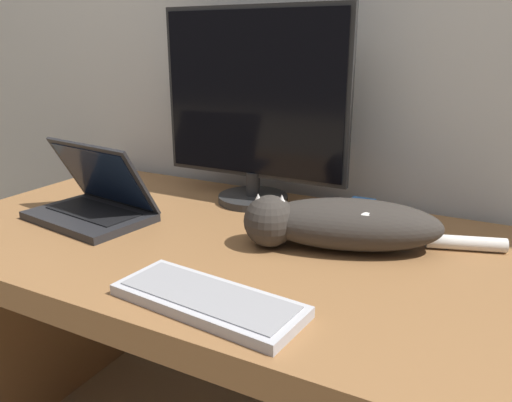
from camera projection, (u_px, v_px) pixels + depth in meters
desk at (208, 292)px, 1.25m from camera, size 1.35×0.79×0.73m
monitor at (253, 107)px, 1.35m from camera, size 0.55×0.20×0.53m
laptop at (94, 203)px, 1.29m from camera, size 0.33×0.25×0.20m
external_keyboard at (208, 300)px, 0.86m from camera, size 0.36×0.16×0.02m
cat at (340, 223)px, 1.10m from camera, size 0.54×0.29×0.12m
small_toy at (361, 212)px, 1.26m from camera, size 0.06×0.06×0.06m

